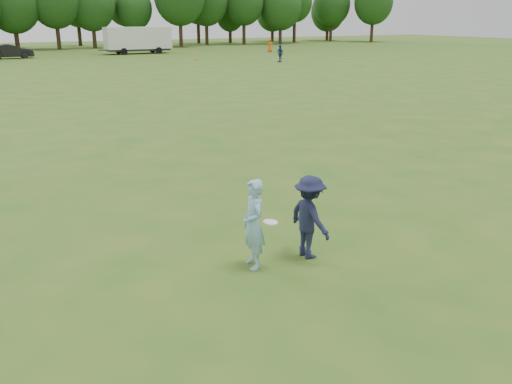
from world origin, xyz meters
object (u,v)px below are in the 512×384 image
player_far_b (280,53)px  field_cone (195,59)px  defender (310,217)px  player_far_c (270,45)px  car_f (10,51)px  cargo_trailer (138,39)px  thrower (253,224)px

player_far_b → field_cone: (-7.03, 5.43, -0.70)m
defender → player_far_c: 63.55m
field_cone → player_far_b: bearing=-37.7°
car_f → cargo_trailer: cargo_trailer is taller
field_cone → player_far_c: bearing=32.7°
player_far_c → player_far_b: bearing=79.8°
car_f → field_cone: size_ratio=15.60×
defender → cargo_trailer: size_ratio=0.18×
thrower → cargo_trailer: bearing=172.3°
defender → player_far_b: 47.10m
player_far_b → player_far_c: 16.48m
cargo_trailer → thrower: bearing=-105.4°
player_far_b → field_cone: bearing=-133.0°
car_f → cargo_trailer: 14.92m
defender → cargo_trailer: 62.01m
field_cone → cargo_trailer: 14.34m
defender → player_far_b: size_ratio=0.95×
thrower → field_cone: size_ratio=5.61×
player_far_c → field_cone: 17.19m
player_far_b → field_cone: player_far_b is taller
player_far_b → defender: bearing=-36.1°
player_far_b → field_cone: size_ratio=5.70×
thrower → car_f: bearing=-174.0°
player_far_c → field_cone: (-14.46, -9.28, -0.69)m
field_cone → cargo_trailer: size_ratio=0.03×
player_far_b → field_cone: 8.91m
thrower → player_far_b: size_ratio=0.98×
defender → car_f: bearing=-3.6°
player_far_c → field_cone: size_ratio=5.59×
field_cone → car_f: bearing=141.9°
field_cone → cargo_trailer: bearing=96.7°
defender → player_far_b: bearing=-33.8°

